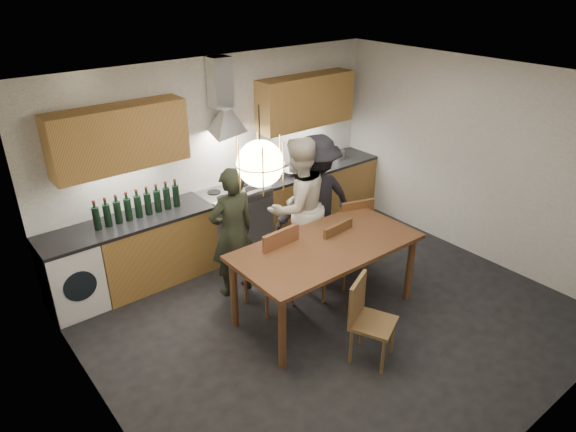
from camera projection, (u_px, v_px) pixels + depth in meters
ground at (330, 315)px, 5.86m from camera, size 5.00×5.00×0.00m
room_shell at (336, 176)px, 5.11m from camera, size 5.02×4.52×2.61m
counter_run at (236, 220)px, 7.04m from camera, size 5.00×0.62×0.90m
range_stove at (235, 221)px, 7.03m from camera, size 0.90×0.60×0.92m
wall_fixtures at (224, 116)px, 6.48m from camera, size 4.30×0.54×1.10m
pendant_lamp at (260, 164)px, 4.30m from camera, size 0.43×0.43×0.70m
dining_table at (326, 253)px, 5.60m from camera, size 2.08×1.05×0.87m
chair_back_left at (274, 263)px, 5.72m from camera, size 0.51×0.51×1.07m
chair_back_mid at (330, 253)px, 6.00m from camera, size 0.48×0.48×0.99m
chair_back_right at (352, 227)px, 6.60m from camera, size 0.55×0.55×0.98m
chair_front at (366, 315)px, 5.03m from camera, size 0.54×0.54×0.90m
person_left at (232, 233)px, 5.96m from camera, size 0.60×0.41×1.60m
person_mid at (298, 207)px, 6.38m from camera, size 0.88×0.69×1.79m
person_right at (315, 200)px, 6.63m from camera, size 1.19×0.77×1.73m
mixing_bowl at (291, 172)px, 7.33m from camera, size 0.30×0.30×0.06m
stock_pot at (339, 155)px, 7.91m from camera, size 0.23×0.23×0.12m
wine_bottles at (138, 204)px, 6.03m from camera, size 1.08×0.08×0.35m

